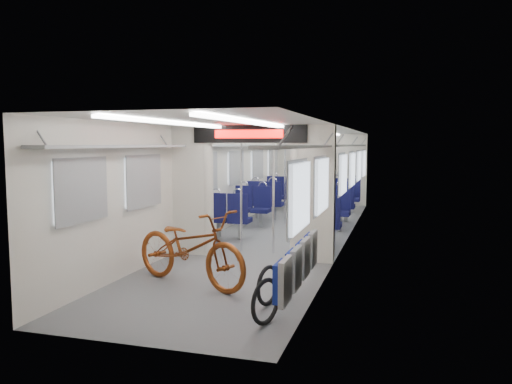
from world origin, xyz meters
TOP-DOWN VIEW (x-y plane):
  - carriage at (0.00, -0.27)m, footprint 12.00×12.02m
  - bicycle at (-0.33, -3.87)m, footprint 2.18×1.44m
  - flip_bench at (1.35, -4.52)m, footprint 0.12×2.07m
  - bike_hoop_a at (1.10, -5.10)m, footprint 0.22×0.51m
  - bike_hoop_b at (0.96, -4.45)m, footprint 0.19×0.50m
  - bike_hoop_c at (1.04, -3.95)m, footprint 0.17×0.47m
  - seat_bay_near_left at (-0.93, 0.35)m, footprint 0.90×2.01m
  - seat_bay_near_right at (0.93, 0.30)m, footprint 0.93×2.16m
  - seat_bay_far_left at (-0.93, 3.33)m, footprint 0.93×2.16m
  - seat_bay_far_right at (0.94, 3.35)m, footprint 0.91×2.07m
  - stanchion_near_left at (-0.33, -1.53)m, footprint 0.04×0.04m
  - stanchion_near_right at (0.30, -1.57)m, footprint 0.04×0.04m
  - stanchion_far_left at (-0.26, 1.80)m, footprint 0.04×0.04m
  - stanchion_far_right at (0.36, 1.86)m, footprint 0.04×0.04m

SIDE VIEW (x-z plane):
  - bike_hoop_c at x=1.04m, z-range -0.03..0.44m
  - bike_hoop_b at x=0.96m, z-range -0.03..0.48m
  - bike_hoop_a at x=1.10m, z-range -0.03..0.50m
  - seat_bay_near_left at x=-0.93m, z-range -0.01..1.07m
  - bicycle at x=-0.33m, z-range 0.00..1.08m
  - seat_bay_far_right at x=0.94m, z-range -0.01..1.09m
  - seat_bay_far_left at x=-0.93m, z-range -0.01..1.12m
  - seat_bay_near_right at x=0.93m, z-range -0.01..1.12m
  - flip_bench at x=1.35m, z-range 0.34..0.82m
  - stanchion_near_left at x=-0.33m, z-range 0.00..2.30m
  - stanchion_near_right at x=0.30m, z-range 0.00..2.30m
  - stanchion_far_left at x=-0.26m, z-range 0.00..2.30m
  - stanchion_far_right at x=0.36m, z-range 0.00..2.30m
  - carriage at x=0.00m, z-range 0.35..2.66m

